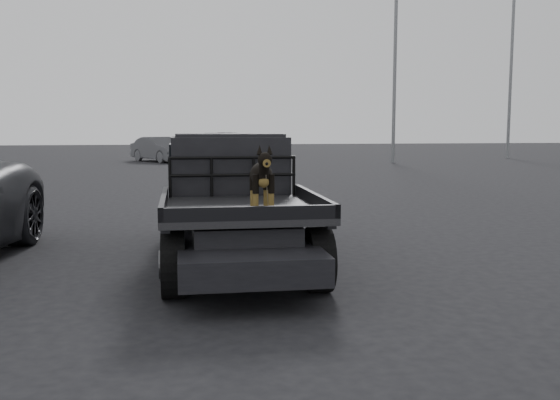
{
  "coord_description": "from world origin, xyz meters",
  "views": [
    {
      "loc": [
        -0.09,
        -6.34,
        1.91
      ],
      "look_at": [
        0.88,
        -0.22,
        1.18
      ],
      "focal_mm": 40.0,
      "sensor_mm": 36.0,
      "label": 1
    }
  ],
  "objects": [
    {
      "name": "ground",
      "position": [
        0.0,
        0.0,
        0.0
      ],
      "size": [
        120.0,
        120.0,
        0.0
      ],
      "primitive_type": "plane",
      "color": "black",
      "rests_on": "ground"
    },
    {
      "name": "flatbed_ute",
      "position": [
        0.63,
        2.27,
        0.46
      ],
      "size": [
        2.0,
        5.4,
        0.92
      ],
      "primitive_type": null,
      "color": "black",
      "rests_on": "ground"
    },
    {
      "name": "ute_cab",
      "position": [
        0.63,
        3.22,
        1.36
      ],
      "size": [
        1.72,
        1.3,
        0.88
      ],
      "primitive_type": null,
      "color": "black",
      "rests_on": "flatbed_ute"
    },
    {
      "name": "headache_rack",
      "position": [
        0.63,
        2.47,
        1.2
      ],
      "size": [
        1.8,
        0.08,
        0.55
      ],
      "primitive_type": null,
      "color": "black",
      "rests_on": "flatbed_ute"
    },
    {
      "name": "dog",
      "position": [
        0.83,
        0.84,
        1.29
      ],
      "size": [
        0.32,
        0.6,
        0.74
      ],
      "primitive_type": null,
      "color": "black",
      "rests_on": "flatbed_ute"
    },
    {
      "name": "distant_car_a",
      "position": [
        -1.22,
        27.9,
        0.67
      ],
      "size": [
        3.37,
        4.18,
        1.34
      ],
      "primitive_type": "imported",
      "rotation": [
        0.0,
        0.0,
        0.57
      ],
      "color": "#444448",
      "rests_on": "ground"
    },
    {
      "name": "distant_car_b",
      "position": [
        3.1,
        35.06,
        0.75
      ],
      "size": [
        3.43,
        5.58,
        1.51
      ],
      "primitive_type": "imported",
      "rotation": [
        0.0,
        0.0,
        0.27
      ],
      "color": "#44454A",
      "rests_on": "ground"
    },
    {
      "name": "floodlight_mid",
      "position": [
        10.87,
        25.0,
        7.34
      ],
      "size": [
        1.08,
        0.28,
        13.49
      ],
      "color": "slate",
      "rests_on": "ground"
    },
    {
      "name": "floodlight_far",
      "position": [
        19.14,
        28.27,
        7.52
      ],
      "size": [
        1.08,
        0.28,
        13.84
      ],
      "color": "slate",
      "rests_on": "ground"
    }
  ]
}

